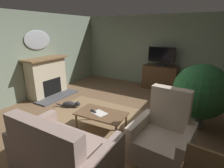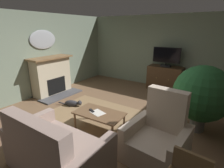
# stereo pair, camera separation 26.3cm
# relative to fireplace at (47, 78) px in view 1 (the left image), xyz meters

# --- Properties ---
(ground_plane) EXTENTS (6.11, 7.29, 0.04)m
(ground_plane) POSITION_rel_fireplace_xyz_m (2.48, -0.53, -0.62)
(ground_plane) COLOR brown
(wall_back) EXTENTS (6.11, 0.10, 2.61)m
(wall_back) POSITION_rel_fireplace_xyz_m (2.48, 2.87, 0.70)
(wall_back) COLOR gray
(wall_back) RESTS_ON ground_plane
(wall_left) EXTENTS (0.10, 7.29, 2.61)m
(wall_left) POSITION_rel_fireplace_xyz_m (-0.33, -0.53, 0.70)
(wall_left) COLOR gray
(wall_left) RESTS_ON ground_plane
(rug_central) EXTENTS (2.45, 2.15, 0.01)m
(rug_central) POSITION_rel_fireplace_xyz_m (2.22, -0.62, -0.59)
(rug_central) COLOR #8E704C
(rug_central) RESTS_ON ground_plane
(fireplace) EXTENTS (0.92, 1.45, 1.25)m
(fireplace) POSITION_rel_fireplace_xyz_m (0.00, 0.00, 0.00)
(fireplace) COLOR #4C4C51
(fireplace) RESTS_ON ground_plane
(wall_mirror_oval) EXTENTS (0.06, 0.94, 0.59)m
(wall_mirror_oval) POSITION_rel_fireplace_xyz_m (-0.25, 0.00, 1.18)
(wall_mirror_oval) COLOR #B2B7BF
(tv_cabinet) EXTENTS (1.18, 0.57, 0.85)m
(tv_cabinet) POSITION_rel_fireplace_xyz_m (2.98, 2.52, -0.20)
(tv_cabinet) COLOR #352315
(tv_cabinet) RESTS_ON ground_plane
(television) EXTENTS (0.93, 0.20, 0.66)m
(television) POSITION_rel_fireplace_xyz_m (2.98, 2.47, 0.61)
(television) COLOR black
(television) RESTS_ON tv_cabinet
(coffee_table) EXTENTS (1.08, 0.64, 0.41)m
(coffee_table) POSITION_rel_fireplace_xyz_m (2.66, -0.90, -0.23)
(coffee_table) COLOR brown
(coffee_table) RESTS_ON ground_plane
(tv_remote) EXTENTS (0.18, 0.12, 0.02)m
(tv_remote) POSITION_rel_fireplace_xyz_m (2.49, -0.93, -0.18)
(tv_remote) COLOR black
(tv_remote) RESTS_ON coffee_table
(folded_newspaper) EXTENTS (0.35, 0.29, 0.01)m
(folded_newspaper) POSITION_rel_fireplace_xyz_m (2.64, -0.92, -0.18)
(folded_newspaper) COLOR silver
(folded_newspaper) RESTS_ON coffee_table
(sofa_floral) EXTENTS (1.56, 0.92, 1.01)m
(sofa_floral) POSITION_rel_fireplace_xyz_m (2.80, -2.16, -0.27)
(sofa_floral) COLOR #A3897F
(sofa_floral) RESTS_ON ground_plane
(armchair_by_fireplace) EXTENTS (1.01, 0.95, 1.16)m
(armchair_by_fireplace) POSITION_rel_fireplace_xyz_m (3.99, -1.02, -0.25)
(armchair_by_fireplace) COLOR #C6B29E
(armchair_by_fireplace) RESTS_ON ground_plane
(potted_plant_leafy_by_curtain) EXTENTS (1.16, 1.16, 1.43)m
(potted_plant_leafy_by_curtain) POSITION_rel_fireplace_xyz_m (4.43, 0.27, 0.24)
(potted_plant_leafy_by_curtain) COLOR slate
(potted_plant_leafy_by_curtain) RESTS_ON ground_plane
(cat) EXTENTS (0.68, 0.33, 0.19)m
(cat) POSITION_rel_fireplace_xyz_m (1.29, -0.36, -0.51)
(cat) COLOR #2D2D33
(cat) RESTS_ON ground_plane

